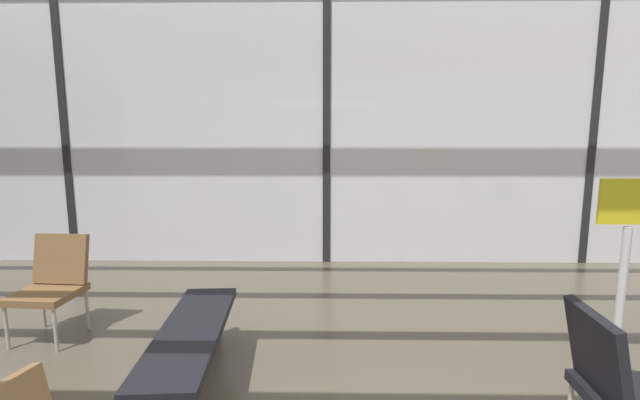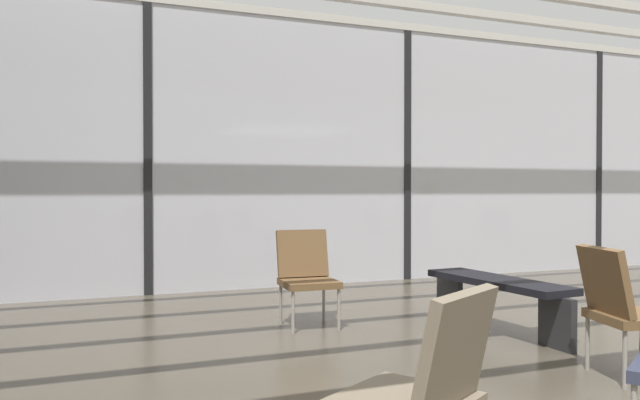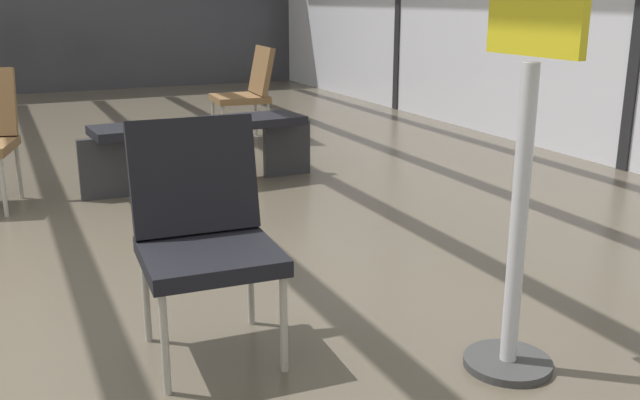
{
  "view_description": "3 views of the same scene",
  "coord_description": "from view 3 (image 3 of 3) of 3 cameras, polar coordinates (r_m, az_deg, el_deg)",
  "views": [
    {
      "loc": [
        0.01,
        -0.69,
        1.74
      ],
      "look_at": [
        -0.12,
        7.32,
        0.54
      ],
      "focal_mm": 24.53,
      "sensor_mm": 36.0,
      "label": 1
    },
    {
      "loc": [
        -4.4,
        -2.47,
        1.24
      ],
      "look_at": [
        -0.81,
        6.39,
        1.09
      ],
      "focal_mm": 35.32,
      "sensor_mm": 36.0,
      "label": 2
    },
    {
      "loc": [
        3.96,
        0.73,
        1.3
      ],
      "look_at": [
        1.78,
        1.73,
        0.62
      ],
      "focal_mm": 40.06,
      "sensor_mm": 36.0,
      "label": 3
    }
  ],
  "objects": [
    {
      "name": "lounge_chair_1",
      "position": [
        6.74,
        -5.72,
        8.9
      ],
      "size": [
        0.52,
        0.56,
        0.87
      ],
      "rotation": [
        0.0,
        0.0,
        6.21
      ],
      "color": "brown",
      "rests_on": "ground"
    },
    {
      "name": "waiting_bench",
      "position": [
        5.12,
        -9.46,
        5.08
      ],
      "size": [
        0.51,
        1.7,
        0.47
      ],
      "rotation": [
        0.0,
        0.0,
        1.64
      ],
      "color": "black",
      "rests_on": "ground"
    },
    {
      "name": "info_sign",
      "position": [
        2.53,
        15.79,
        0.95
      ],
      "size": [
        0.44,
        0.32,
        1.44
      ],
      "color": "#333333",
      "rests_on": "ground"
    },
    {
      "name": "lounge_chair_0",
      "position": [
        2.68,
        -9.34,
        -1.91
      ],
      "size": [
        0.55,
        0.51,
        0.87
      ],
      "rotation": [
        0.0,
        0.0,
        1.52
      ],
      "color": "black",
      "rests_on": "ground"
    }
  ]
}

